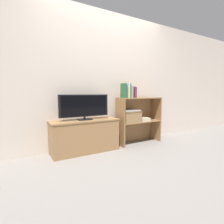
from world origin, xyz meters
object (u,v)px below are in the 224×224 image
at_px(book_mustard, 126,93).
at_px(storage_basket_left, 130,116).
at_px(book_plum, 133,92).
at_px(book_forest, 123,91).
at_px(book_ivory, 127,91).
at_px(book_charcoal, 132,93).
at_px(magazine_stack, 142,119).
at_px(tv_stand, 85,136).
at_px(book_navy, 125,91).
at_px(laptop, 130,110).
at_px(book_tan, 130,92).
at_px(book_teal, 129,91).
at_px(book_maroon, 134,92).
at_px(tv, 84,106).

distance_m(book_mustard, storage_basket_left, 0.44).
xyz_separation_m(book_mustard, book_plum, (0.15, 0.00, 0.01)).
xyz_separation_m(book_forest, book_ivory, (0.09, 0.00, 0.00)).
bearing_deg(book_forest, book_charcoal, 0.00).
relative_size(storage_basket_left, magazine_stack, 1.40).
bearing_deg(tv_stand, book_forest, -6.70).
xyz_separation_m(book_navy, book_plum, (0.18, 0.00, -0.02)).
distance_m(book_forest, laptop, 0.40).
bearing_deg(magazine_stack, book_mustard, -175.32).
height_order(book_tan, magazine_stack, book_tan).
relative_size(book_teal, magazine_stack, 0.98).
bearing_deg(book_forest, storage_basket_left, 11.78).
distance_m(book_mustard, laptop, 0.34).
xyz_separation_m(book_navy, book_tan, (0.11, 0.00, -0.01)).
bearing_deg(magazine_stack, book_tan, -174.09).
xyz_separation_m(book_teal, book_maroon, (0.13, 0.00, -0.03)).
distance_m(book_tan, storage_basket_left, 0.44).
distance_m(book_teal, book_charcoal, 0.07).
xyz_separation_m(tv_stand, book_forest, (0.69, -0.08, 0.74)).
bearing_deg(book_mustard, storage_basket_left, 17.73).
distance_m(book_mustard, book_ivory, 0.04).
xyz_separation_m(book_navy, magazine_stack, (0.44, 0.03, -0.53)).
relative_size(tv_stand, book_mustard, 6.07).
height_order(book_tan, book_plum, book_tan).
height_order(tv, book_mustard, book_mustard).
xyz_separation_m(book_teal, laptop, (0.06, 0.04, -0.36)).
bearing_deg(book_ivory, book_teal, -0.00).
bearing_deg(book_forest, magazine_stack, 4.08).
relative_size(book_forest, laptop, 0.76).
height_order(tv_stand, tv, tv).
distance_m(book_tan, book_charcoal, 0.03).
relative_size(storage_basket_left, laptop, 1.07).
relative_size(book_charcoal, storage_basket_left, 0.52).
bearing_deg(book_charcoal, book_mustard, -180.00).
height_order(book_mustard, book_tan, book_tan).
bearing_deg(book_tan, tv_stand, 174.45).
height_order(book_charcoal, laptop, book_charcoal).
height_order(book_plum, laptop, book_plum).
distance_m(book_forest, storage_basket_left, 0.49).
bearing_deg(book_tan, book_mustard, -180.00).
bearing_deg(book_ivory, tv_stand, 174.02).
distance_m(book_ivory, magazine_stack, 0.66).
bearing_deg(book_mustard, book_ivory, 0.00).
bearing_deg(laptop, book_charcoal, -82.61).
bearing_deg(book_mustard, tv, 173.94).
distance_m(tv, book_navy, 0.77).
bearing_deg(book_maroon, book_ivory, 180.00).
bearing_deg(storage_basket_left, book_tan, -126.94).
xyz_separation_m(book_teal, book_plum, (0.10, 0.00, -0.03)).
relative_size(tv, laptop, 2.47).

